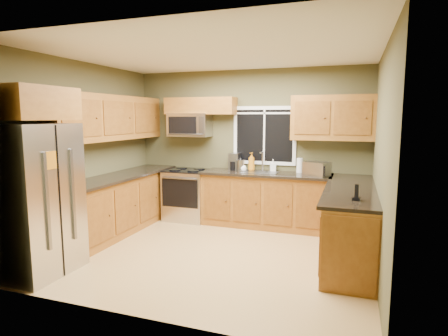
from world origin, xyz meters
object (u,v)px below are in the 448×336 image
Objects in this scene: soap_bottle_c at (243,167)px; cordless_phone at (357,196)px; kettle at (241,165)px; coffee_maker at (234,162)px; microwave at (190,125)px; range at (188,194)px; soap_bottle_a at (251,162)px; paper_towel_roll at (300,165)px; soap_bottle_b at (273,165)px; toaster_oven at (317,169)px; refrigerator at (36,200)px.

soap_bottle_c is 2.55m from cordless_phone.
kettle is 1.30× the size of cordless_phone.
coffee_maker is 2.79m from cordless_phone.
microwave is 3.52m from cordless_phone.
range is 1.33m from soap_bottle_a.
cordless_phone is (0.91, -1.94, -0.07)m from paper_towel_roll.
soap_bottle_b is at bearing 5.71° from coffee_maker.
toaster_oven is at bearing -13.24° from soap_bottle_a.
soap_bottle_a is 2.12× the size of soap_bottle_c.
toaster_oven is 1.17m from soap_bottle_a.
soap_bottle_b is (0.68, 0.07, -0.03)m from coffee_maker.
soap_bottle_b is at bearing 177.53° from paper_towel_roll.
soap_bottle_a reaches higher than range.
paper_towel_roll is at bearing 10.80° from soap_bottle_c.
range is at bearing -171.44° from soap_bottle_b.
range is at bearing -178.34° from soap_bottle_c.
cordless_phone is at bearing -64.96° from paper_towel_roll.
coffee_maker is 1.08× the size of paper_towel_roll.
refrigerator is at bearing -126.49° from soap_bottle_b.
paper_towel_roll is 0.83m from soap_bottle_a.
cordless_phone is (1.74, -1.90, -0.10)m from soap_bottle_a.
range is 1.65m from soap_bottle_b.
kettle is (1.00, -0.10, -0.68)m from microwave.
soap_bottle_c is at bearing -5.75° from microwave.
range is at bearing 177.55° from toaster_oven.
soap_bottle_b is 1.38× the size of soap_bottle_c.
soap_bottle_a is at bearing 8.36° from range.
soap_bottle_a is 0.20m from soap_bottle_c.
cordless_phone is (1.90, -1.77, -0.06)m from kettle.
kettle is (1.00, 0.04, 0.58)m from range.
refrigerator is 3.30m from soap_bottle_c.
refrigerator is 9.67× the size of cordless_phone.
coffee_maker is 1.22× the size of kettle.
microwave is 1.68m from soap_bottle_b.
toaster_oven is 1.52× the size of coffee_maker.
kettle is 1.17× the size of soap_bottle_b.
range is at bearing 76.03° from refrigerator.
microwave is at bearing -177.87° from paper_towel_roll.
refrigerator is 6.10× the size of coffee_maker.
coffee_maker is at bearing 62.36° from refrigerator.
refrigerator is at bearing -103.97° from range.
coffee_maker is at bearing 147.15° from soap_bottle_c.
soap_bottle_a is at bearing -170.79° from soap_bottle_b.
soap_bottle_b reaches higher than cordless_phone.
range is 3.18× the size of coffee_maker.
microwave reaches higher than range.
coffee_maker is 0.69m from soap_bottle_b.
range is 2.09m from paper_towel_roll.
soap_bottle_b is at bearing 19.92° from kettle.
cordless_phone is (0.60, -1.63, -0.06)m from toaster_oven.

